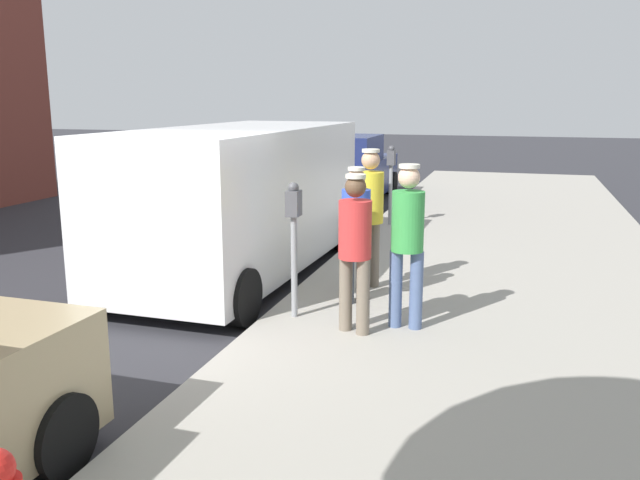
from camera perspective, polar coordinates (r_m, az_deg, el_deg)
The scene contains 10 objects.
ground_plane at distance 7.86m, azimuth -12.40°, elevation -7.26°, with size 80.00×80.00×0.00m, color #2D2D33.
sidewalk_slab at distance 6.92m, azimuth 14.25°, elevation -9.38°, with size 5.00×32.00×0.15m, color #9E998E.
parking_meter_near at distance 7.29m, azimuth -2.26°, elevation 1.15°, with size 0.14×0.18×1.52m.
parking_meter_far at distance 12.84m, azimuth 6.10°, elevation 5.87°, with size 0.14×0.18×1.52m.
pedestrian_in_yellow at distance 8.44m, azimuth 4.29°, elevation 2.66°, with size 0.34×0.34×1.79m.
pedestrian_in_red at distance 6.83m, azimuth 3.01°, elevation -0.31°, with size 0.35×0.34×1.67m.
pedestrian_in_blue at distance 7.87m, azimuth 3.08°, elevation 1.18°, with size 0.34×0.34×1.63m.
pedestrian_in_green at distance 7.00m, azimuth 7.49°, elevation 0.39°, with size 0.36×0.34×1.75m.
parked_van at distance 9.70m, azimuth -6.82°, elevation 3.67°, with size 2.25×5.25×2.15m.
parked_sedan_ahead at distance 16.64m, azimuth 2.17°, elevation 5.86°, with size 1.96×4.41×1.65m.
Camera 1 is at (3.66, -6.46, 2.57)m, focal length 37.38 mm.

